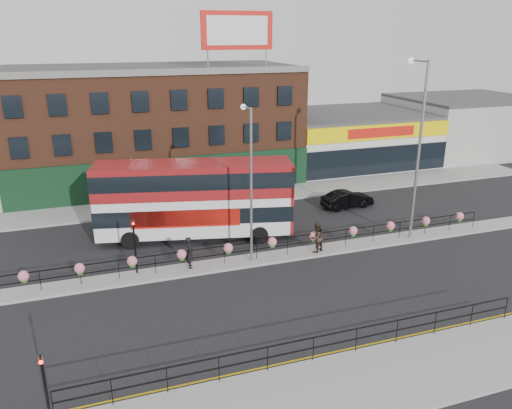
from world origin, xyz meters
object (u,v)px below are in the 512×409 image
object	(u,v)px
pedestrian_a	(190,252)
pedestrian_b	(317,237)
lamp_column_east	(418,136)
car	(347,199)
double_decker_bus	(195,192)
lamp_column_west	(250,172)

from	to	relation	value
pedestrian_a	pedestrian_b	world-z (taller)	pedestrian_b
lamp_column_east	pedestrian_b	bearing A→B (deg)	-177.04
pedestrian_a	pedestrian_b	size ratio (longest dim) A/B	0.98
car	pedestrian_a	size ratio (longest dim) A/B	2.25
double_decker_bus	pedestrian_b	xyz separation A→B (m)	(6.43, -5.01, -2.05)
pedestrian_b	lamp_column_east	distance (m)	9.00
double_decker_bus	lamp_column_east	bearing A→B (deg)	-19.27
lamp_column_west	pedestrian_b	bearing A→B (deg)	-4.45
pedestrian_b	lamp_column_west	distance (m)	6.10
lamp_column_west	lamp_column_east	distance (m)	11.16
lamp_column_east	pedestrian_a	bearing A→B (deg)	179.89
pedestrian_a	lamp_column_west	bearing A→B (deg)	-85.52
pedestrian_a	car	bearing A→B (deg)	-58.71
pedestrian_b	double_decker_bus	bearing A→B (deg)	-62.57
car	pedestrian_a	distance (m)	15.47
double_decker_bus	lamp_column_east	world-z (taller)	lamp_column_east
double_decker_bus	car	size ratio (longest dim) A/B	3.09
lamp_column_east	double_decker_bus	bearing A→B (deg)	160.73
lamp_column_east	car	bearing A→B (deg)	96.74
pedestrian_a	lamp_column_west	xyz separation A→B (m)	(3.64, -0.06, 4.43)
lamp_column_west	lamp_column_east	xyz separation A→B (m)	(11.07, 0.03, 1.38)
pedestrian_a	lamp_column_west	distance (m)	5.74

